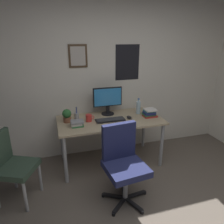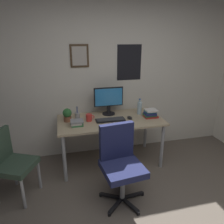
{
  "view_description": "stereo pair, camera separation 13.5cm",
  "coord_description": "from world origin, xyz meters",
  "px_view_note": "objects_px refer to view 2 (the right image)",
  "views": [
    {
      "loc": [
        -0.94,
        -1.18,
        1.91
      ],
      "look_at": [
        -0.13,
        1.58,
        0.88
      ],
      "focal_mm": 34.13,
      "sensor_mm": 36.0,
      "label": 1
    },
    {
      "loc": [
        -0.81,
        -1.21,
        1.91
      ],
      "look_at": [
        -0.13,
        1.58,
        0.88
      ],
      "focal_mm": 34.13,
      "sensor_mm": 36.0,
      "label": 2
    }
  ],
  "objects_px": {
    "office_chair": "(120,160)",
    "water_bottle": "(139,108)",
    "coffee_mug_near": "(89,118)",
    "potted_plant": "(67,115)",
    "book_stack_left": "(150,114)",
    "book_stack_right": "(77,123)",
    "keyboard": "(110,120)",
    "pen_cup": "(77,115)",
    "monitor": "(109,100)",
    "computer_mouse": "(130,118)",
    "side_chair": "(10,161)"
  },
  "relations": [
    {
      "from": "water_bottle",
      "to": "book_stack_right",
      "type": "relative_size",
      "value": 1.43
    },
    {
      "from": "office_chair",
      "to": "keyboard",
      "type": "distance_m",
      "value": 0.78
    },
    {
      "from": "computer_mouse",
      "to": "pen_cup",
      "type": "bearing_deg",
      "value": 166.3
    },
    {
      "from": "side_chair",
      "to": "monitor",
      "type": "height_order",
      "value": "monitor"
    },
    {
      "from": "computer_mouse",
      "to": "book_stack_left",
      "type": "relative_size",
      "value": 0.54
    },
    {
      "from": "book_stack_left",
      "to": "office_chair",
      "type": "bearing_deg",
      "value": -132.96
    },
    {
      "from": "book_stack_left",
      "to": "water_bottle",
      "type": "bearing_deg",
      "value": 121.0
    },
    {
      "from": "potted_plant",
      "to": "book_stack_left",
      "type": "distance_m",
      "value": 1.25
    },
    {
      "from": "keyboard",
      "to": "book_stack_left",
      "type": "height_order",
      "value": "book_stack_left"
    },
    {
      "from": "side_chair",
      "to": "book_stack_right",
      "type": "relative_size",
      "value": 4.96
    },
    {
      "from": "monitor",
      "to": "book_stack_right",
      "type": "xyz_separation_m",
      "value": [
        -0.54,
        -0.36,
        -0.2
      ]
    },
    {
      "from": "potted_plant",
      "to": "monitor",
      "type": "bearing_deg",
      "value": 13.36
    },
    {
      "from": "side_chair",
      "to": "keyboard",
      "type": "bearing_deg",
      "value": 16.73
    },
    {
      "from": "water_bottle",
      "to": "coffee_mug_near",
      "type": "relative_size",
      "value": 2.0
    },
    {
      "from": "monitor",
      "to": "book_stack_left",
      "type": "height_order",
      "value": "monitor"
    },
    {
      "from": "keyboard",
      "to": "computer_mouse",
      "type": "xyz_separation_m",
      "value": [
        0.3,
        0.0,
        0.01
      ]
    },
    {
      "from": "monitor",
      "to": "keyboard",
      "type": "relative_size",
      "value": 1.07
    },
    {
      "from": "coffee_mug_near",
      "to": "monitor",
      "type": "bearing_deg",
      "value": 32.33
    },
    {
      "from": "monitor",
      "to": "coffee_mug_near",
      "type": "relative_size",
      "value": 3.65
    },
    {
      "from": "book_stack_left",
      "to": "book_stack_right",
      "type": "xyz_separation_m",
      "value": [
        -1.13,
        -0.07,
        -0.02
      ]
    },
    {
      "from": "pen_cup",
      "to": "potted_plant",
      "type": "bearing_deg",
      "value": -156.42
    },
    {
      "from": "pen_cup",
      "to": "coffee_mug_near",
      "type": "bearing_deg",
      "value": -38.26
    },
    {
      "from": "potted_plant",
      "to": "side_chair",
      "type": "bearing_deg",
      "value": -143.84
    },
    {
      "from": "monitor",
      "to": "water_bottle",
      "type": "height_order",
      "value": "monitor"
    },
    {
      "from": "monitor",
      "to": "office_chair",
      "type": "bearing_deg",
      "value": -95.37
    },
    {
      "from": "water_bottle",
      "to": "coffee_mug_near",
      "type": "bearing_deg",
      "value": -172.7
    },
    {
      "from": "computer_mouse",
      "to": "book_stack_right",
      "type": "distance_m",
      "value": 0.8
    },
    {
      "from": "office_chair",
      "to": "water_bottle",
      "type": "height_order",
      "value": "water_bottle"
    },
    {
      "from": "coffee_mug_near",
      "to": "potted_plant",
      "type": "relative_size",
      "value": 0.65
    },
    {
      "from": "coffee_mug_near",
      "to": "computer_mouse",
      "type": "bearing_deg",
      "value": -5.63
    },
    {
      "from": "book_stack_right",
      "to": "office_chair",
      "type": "bearing_deg",
      "value": -56.75
    },
    {
      "from": "book_stack_left",
      "to": "book_stack_right",
      "type": "height_order",
      "value": "book_stack_left"
    },
    {
      "from": "potted_plant",
      "to": "book_stack_right",
      "type": "distance_m",
      "value": 0.24
    },
    {
      "from": "computer_mouse",
      "to": "potted_plant",
      "type": "xyz_separation_m",
      "value": [
        -0.91,
        0.12,
        0.09
      ]
    },
    {
      "from": "keyboard",
      "to": "potted_plant",
      "type": "height_order",
      "value": "potted_plant"
    },
    {
      "from": "water_bottle",
      "to": "potted_plant",
      "type": "xyz_separation_m",
      "value": [
        -1.13,
        -0.04,
        -0.0
      ]
    },
    {
      "from": "monitor",
      "to": "potted_plant",
      "type": "distance_m",
      "value": 0.68
    },
    {
      "from": "coffee_mug_near",
      "to": "pen_cup",
      "type": "relative_size",
      "value": 0.63
    },
    {
      "from": "coffee_mug_near",
      "to": "office_chair",
      "type": "bearing_deg",
      "value": -73.12
    },
    {
      "from": "pen_cup",
      "to": "book_stack_right",
      "type": "xyz_separation_m",
      "value": [
        -0.03,
        -0.27,
        -0.01
      ]
    },
    {
      "from": "computer_mouse",
      "to": "potted_plant",
      "type": "relative_size",
      "value": 0.56
    },
    {
      "from": "potted_plant",
      "to": "keyboard",
      "type": "bearing_deg",
      "value": -11.68
    },
    {
      "from": "side_chair",
      "to": "computer_mouse",
      "type": "distance_m",
      "value": 1.71
    },
    {
      "from": "potted_plant",
      "to": "book_stack_left",
      "type": "height_order",
      "value": "potted_plant"
    },
    {
      "from": "pen_cup",
      "to": "book_stack_left",
      "type": "bearing_deg",
      "value": -10.62
    },
    {
      "from": "office_chair",
      "to": "water_bottle",
      "type": "distance_m",
      "value": 1.13
    },
    {
      "from": "keyboard",
      "to": "pen_cup",
      "type": "height_order",
      "value": "pen_cup"
    },
    {
      "from": "coffee_mug_near",
      "to": "potted_plant",
      "type": "bearing_deg",
      "value": 168.55
    },
    {
      "from": "office_chair",
      "to": "pen_cup",
      "type": "distance_m",
      "value": 1.06
    },
    {
      "from": "monitor",
      "to": "pen_cup",
      "type": "bearing_deg",
      "value": -169.84
    }
  ]
}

